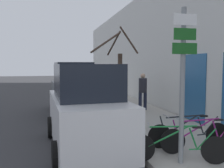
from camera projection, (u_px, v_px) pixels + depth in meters
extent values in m
plane|color=#333335|center=(73.00, 111.00, 12.58)|extent=(80.00, 80.00, 0.00)
cube|color=#ADA89E|center=(110.00, 100.00, 15.90)|extent=(3.20, 32.00, 0.15)
cube|color=silver|center=(137.00, 50.00, 16.07)|extent=(0.20, 32.00, 6.50)
cube|color=#26598C|center=(192.00, 88.00, 9.66)|extent=(0.03, 1.74, 2.57)
cylinder|color=gray|center=(182.00, 87.00, 5.40)|extent=(0.11, 0.11, 3.39)
cube|color=white|center=(185.00, 20.00, 5.22)|extent=(0.53, 0.02, 0.24)
cube|color=#19591E|center=(185.00, 34.00, 5.25)|extent=(0.52, 0.02, 0.25)
cube|color=#19591E|center=(185.00, 48.00, 5.27)|extent=(0.58, 0.02, 0.24)
cylinder|color=black|center=(141.00, 148.00, 5.58)|extent=(0.60, 0.24, 0.62)
cylinder|color=black|center=(215.00, 150.00, 5.43)|extent=(0.60, 0.24, 0.62)
cylinder|color=#197233|center=(169.00, 136.00, 5.50)|extent=(0.86, 0.33, 0.51)
cylinder|color=#197233|center=(173.00, 127.00, 5.48)|extent=(1.00, 0.38, 0.08)
cylinder|color=#197233|center=(193.00, 138.00, 5.45)|extent=(0.20, 0.10, 0.45)
cylinder|color=#197233|center=(202.00, 149.00, 5.45)|extent=(0.54, 0.21, 0.08)
cylinder|color=#197233|center=(206.00, 139.00, 5.43)|extent=(0.41, 0.17, 0.50)
cylinder|color=#197233|center=(145.00, 137.00, 5.55)|extent=(0.19, 0.09, 0.54)
cube|color=black|center=(197.00, 127.00, 5.43)|extent=(0.22, 0.14, 0.04)
cylinder|color=#99999E|center=(149.00, 125.00, 5.52)|extent=(0.17, 0.42, 0.02)
cylinder|color=black|center=(173.00, 141.00, 6.06)|extent=(0.62, 0.12, 0.62)
cylinder|color=#8C1E72|center=(196.00, 129.00, 6.10)|extent=(0.87, 0.15, 0.52)
cylinder|color=#8C1E72|center=(199.00, 120.00, 6.09)|extent=(1.01, 0.17, 0.08)
cylinder|color=#8C1E72|center=(216.00, 129.00, 6.16)|extent=(0.19, 0.06, 0.45)
cylinder|color=#8C1E72|center=(223.00, 139.00, 6.20)|extent=(0.55, 0.10, 0.08)
cylinder|color=#8C1E72|center=(176.00, 131.00, 6.05)|extent=(0.19, 0.06, 0.54)
cube|color=black|center=(219.00, 120.00, 6.15)|extent=(0.21, 0.11, 0.04)
cylinder|color=#99999E|center=(179.00, 120.00, 6.03)|extent=(0.08, 0.44, 0.02)
cylinder|color=black|center=(160.00, 136.00, 6.47)|extent=(0.63, 0.11, 0.63)
cylinder|color=black|center=(217.00, 134.00, 6.66)|extent=(0.63, 0.11, 0.63)
cylinder|color=black|center=(182.00, 125.00, 6.52)|extent=(0.89, 0.15, 0.52)
cylinder|color=black|center=(185.00, 116.00, 6.51)|extent=(1.03, 0.16, 0.08)
cylinder|color=black|center=(201.00, 125.00, 6.58)|extent=(0.20, 0.06, 0.45)
cylinder|color=black|center=(207.00, 134.00, 6.62)|extent=(0.56, 0.10, 0.08)
cylinder|color=black|center=(210.00, 126.00, 6.62)|extent=(0.42, 0.08, 0.51)
cylinder|color=black|center=(163.00, 126.00, 6.46)|extent=(0.19, 0.06, 0.54)
cube|color=black|center=(204.00, 116.00, 6.57)|extent=(0.21, 0.10, 0.04)
cylinder|color=#99999E|center=(166.00, 116.00, 6.45)|extent=(0.08, 0.44, 0.02)
cube|color=silver|center=(85.00, 119.00, 6.92)|extent=(1.92, 4.26, 1.25)
cube|color=black|center=(86.00, 81.00, 6.67)|extent=(1.66, 2.24, 0.90)
cylinder|color=black|center=(51.00, 127.00, 7.96)|extent=(0.25, 0.67, 0.67)
cylinder|color=black|center=(104.00, 123.00, 8.44)|extent=(0.25, 0.67, 0.67)
cylinder|color=black|center=(57.00, 156.00, 5.47)|extent=(0.25, 0.67, 0.67)
cylinder|color=black|center=(131.00, 148.00, 5.96)|extent=(0.25, 0.67, 0.67)
cube|color=#51565B|center=(73.00, 96.00, 11.87)|extent=(1.93, 4.40, 1.27)
cube|color=black|center=(73.00, 73.00, 11.61)|extent=(1.66, 2.32, 0.98)
cylinder|color=black|center=(53.00, 103.00, 12.94)|extent=(0.25, 0.65, 0.64)
cylinder|color=black|center=(86.00, 102.00, 13.43)|extent=(0.25, 0.65, 0.64)
cylinder|color=black|center=(56.00, 113.00, 10.38)|extent=(0.25, 0.65, 0.64)
cylinder|color=black|center=(97.00, 111.00, 10.87)|extent=(0.25, 0.65, 0.64)
cylinder|color=#1E2338|center=(145.00, 101.00, 11.97)|extent=(0.16, 0.16, 0.85)
cylinder|color=#1E2338|center=(140.00, 102.00, 11.81)|extent=(0.16, 0.16, 0.85)
cylinder|color=#26262D|center=(143.00, 85.00, 11.83)|extent=(0.39, 0.39, 0.67)
sphere|color=tan|center=(143.00, 76.00, 11.79)|extent=(0.23, 0.23, 0.23)
cylinder|color=#333338|center=(117.00, 94.00, 15.09)|extent=(0.16, 0.16, 0.83)
cylinder|color=#333338|center=(112.00, 94.00, 15.06)|extent=(0.16, 0.16, 0.83)
cylinder|color=navy|center=(115.00, 81.00, 15.02)|extent=(0.38, 0.38, 0.66)
sphere|color=tan|center=(115.00, 74.00, 14.98)|extent=(0.23, 0.23, 0.23)
cylinder|color=#3D2D23|center=(120.00, 89.00, 9.10)|extent=(0.17, 0.17, 2.57)
cylinder|color=#3D2D23|center=(106.00, 42.00, 8.54)|extent=(1.22, 0.67, 0.81)
cylinder|color=#3D2D23|center=(114.00, 44.00, 9.50)|extent=(0.26, 1.20, 0.85)
cylinder|color=#3D2D23|center=(129.00, 40.00, 8.91)|extent=(0.66, 0.34, 1.00)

